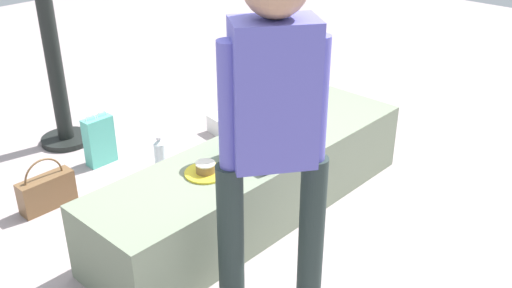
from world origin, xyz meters
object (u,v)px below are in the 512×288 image
gift_bag (99,140)px  handbag_brown_canvas (47,191)px  water_bottle_near_gift (160,153)px  party_cup_red (114,208)px  handbag_black_leather (297,121)px  child_seated (246,121)px  adult_standing (273,118)px  cake_box_white (236,125)px  cake_plate (206,170)px  water_bottle_far_side (253,136)px

gift_bag → handbag_brown_canvas: bearing=-155.8°
water_bottle_near_gift → party_cup_red: 0.60m
party_cup_red → handbag_black_leather: bearing=-4.5°
gift_bag → party_cup_red: bearing=-117.7°
child_seated → handbag_brown_canvas: 1.30m
adult_standing → handbag_black_leather: 2.00m
cake_box_white → handbag_brown_canvas: (-1.48, 0.10, 0.04)m
party_cup_red → gift_bag: bearing=62.3°
handbag_brown_canvas → gift_bag: bearing=24.2°
gift_bag → adult_standing: bearing=-98.3°
handbag_black_leather → handbag_brown_canvas: 1.81m
child_seated → cake_box_white: (0.79, 0.87, -0.57)m
cake_box_white → handbag_black_leather: bearing=-55.6°
party_cup_red → handbag_black_leather: 1.54m
party_cup_red → water_bottle_near_gift: bearing=24.7°
child_seated → handbag_black_leather: bearing=25.1°
handbag_black_leather → handbag_brown_canvas: handbag_black_leather is taller
child_seated → party_cup_red: child_seated is taller
handbag_black_leather → cake_plate: bearing=-160.4°
gift_bag → party_cup_red: size_ratio=3.99×
water_bottle_far_side → handbag_brown_canvas: 1.45m
child_seated → gift_bag: size_ratio=1.29×
adult_standing → gift_bag: adult_standing is taller
water_bottle_near_gift → cake_box_white: size_ratio=0.71×
child_seated → party_cup_red: bearing=128.1°
water_bottle_near_gift → handbag_black_leather: handbag_black_leather is taller
gift_bag → water_bottle_near_gift: 0.42m
gift_bag → cake_box_white: gift_bag is taller
water_bottle_near_gift → cake_box_white: bearing=0.5°
water_bottle_near_gift → cake_box_white: water_bottle_near_gift is taller
party_cup_red → child_seated: bearing=-51.9°
party_cup_red → handbag_black_leather: (1.53, -0.12, 0.08)m
handbag_brown_canvas → cake_plate: bearing=-66.3°
cake_plate → gift_bag: 1.22m
water_bottle_near_gift → handbag_brown_canvas: (-0.76, 0.11, 0.00)m
child_seated → gift_bag: bearing=97.9°
child_seated → adult_standing: size_ratio=0.30×
party_cup_red → handbag_brown_canvas: 0.42m
cake_box_white → child_seated: bearing=-132.3°
child_seated → adult_standing: 0.78m
child_seated → cake_plate: 0.34m
gift_bag → handbag_black_leather: gift_bag is taller
adult_standing → cake_box_white: (1.22, 1.43, -0.90)m
water_bottle_far_side → handbag_brown_canvas: (-1.40, 0.35, 0.02)m
adult_standing → party_cup_red: bearing=92.7°
child_seated → party_cup_red: (-0.48, 0.61, -0.59)m
adult_standing → water_bottle_far_side: 1.86m
cake_plate → handbag_brown_canvas: cake_plate is taller
child_seated → handbag_brown_canvas: size_ratio=1.48×
adult_standing → handbag_brown_canvas: size_ratio=4.90×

